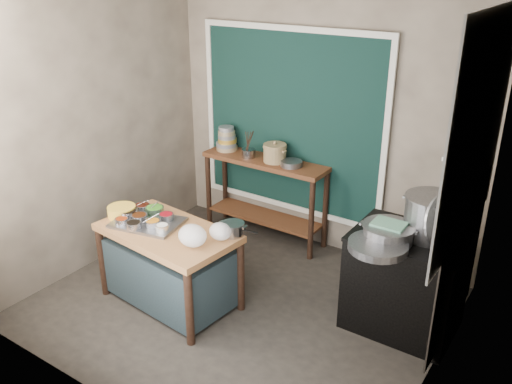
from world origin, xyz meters
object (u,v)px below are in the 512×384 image
Objects in this scene: prep_table at (170,266)px; condiment_tray at (148,222)px; back_counter at (265,199)px; yellow_basin at (122,211)px; ceramic_crock at (275,154)px; stock_pot at (431,217)px; steamer at (388,233)px; saucepan at (233,229)px; utensil_cup at (249,153)px; stove_block at (405,283)px.

prep_table is 0.45m from condiment_tray.
yellow_basin is at bearing -109.06° from back_counter.
stock_pot reaches higher than ceramic_crock.
back_counter is 2.05m from steamer.
back_counter is at bearing 103.84° from saucepan.
stove_block is at bearing -18.15° from utensil_cup.
condiment_tray is (-2.14, -0.86, 0.34)m from stove_block.
steamer is at bearing -28.85° from ceramic_crock.
stove_block is at bearing -147.46° from stock_pot.
saucepan is at bearing -161.66° from steamer.
back_counter is 1.63m from condiment_tray.
ceramic_crock is 1.88m from steamer.
condiment_tray is 1.56m from utensil_cup.
stock_pot reaches higher than condiment_tray.
saucepan reaches higher than condiment_tray.
ceramic_crock is 0.58× the size of stock_pot.
utensil_cup is 0.36× the size of steamer.
prep_table is at bearing -155.50° from stock_pot.
back_counter is at bearing 13.49° from utensil_cup.
stove_block is 0.57m from steamer.
stove_block is (1.90, -0.73, -0.05)m from back_counter.
steamer is (1.24, 0.41, 0.14)m from saucepan.
utensil_cup is at bearing -166.51° from back_counter.
stock_pot is at bearing -18.89° from ceramic_crock.
prep_table is 2.91× the size of steamer.
back_counter reaches higher than condiment_tray.
ceramic_crock is 0.62× the size of steamer.
saucepan is at bearing -155.87° from stock_pot.
prep_table is 0.86× the size of back_counter.
saucepan is at bearing -68.25° from back_counter.
back_counter is at bearing 158.98° from stove_block.
ceramic_crock reaches higher than back_counter.
stock_pot reaches higher than stove_block.
prep_table is 1.99m from steamer.
utensil_cup is (-0.19, -0.05, 0.52)m from back_counter.
back_counter is 3.38× the size of steamer.
yellow_basin is at bearing -159.71° from stock_pot.
ceramic_crock is at bearing 66.88° from yellow_basin.
saucepan is (-1.37, -0.59, 0.38)m from stove_block.
yellow_basin is at bearing -103.20° from utensil_cup.
utensil_cup reaches higher than saucepan.
stove_block is at bearing -21.02° from back_counter.
condiment_tray is at bearing -98.70° from back_counter.
saucepan is 1.35× the size of utensil_cup.
ceramic_crock reaches higher than yellow_basin.
ceramic_crock reaches higher than stove_block.
prep_table is 8.12× the size of utensil_cup.
saucepan is 1.39m from ceramic_crock.
ceramic_crock reaches higher than utensil_cup.
saucepan is (0.53, -1.32, 0.33)m from back_counter.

